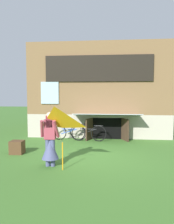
# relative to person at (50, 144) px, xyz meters

# --- Properties ---
(ground_plane) EXTENTS (60.00, 60.00, 0.00)m
(ground_plane) POSITION_rel_person_xyz_m (1.29, 1.27, -0.71)
(ground_plane) COLOR #3D6B28
(log_house) EXTENTS (7.27, 6.42, 4.82)m
(log_house) POSITION_rel_person_xyz_m (1.29, 6.92, 1.70)
(log_house) COLOR #ADA393
(log_house) RESTS_ON ground_plane
(person) EXTENTS (0.61, 0.53, 1.68)m
(person) POSITION_rel_person_xyz_m (0.00, 0.00, 0.00)
(person) COLOR #474C75
(person) RESTS_ON ground_plane
(kite) EXTENTS (1.16, 1.10, 1.78)m
(kite) POSITION_rel_person_xyz_m (0.28, -0.57, 0.70)
(kite) COLOR orange
(kite) RESTS_ON ground_plane
(bicycle_black) EXTENTS (1.76, 0.30, 0.81)m
(bicycle_black) POSITION_rel_person_xyz_m (0.83, 3.72, -0.32)
(bicycle_black) COLOR black
(bicycle_black) RESTS_ON ground_plane
(bicycle_blue) EXTENTS (1.69, 0.19, 0.77)m
(bicycle_blue) POSITION_rel_person_xyz_m (-0.10, 3.76, -0.33)
(bicycle_blue) COLOR black
(bicycle_blue) RESTS_ON ground_plane
(wooden_crate) EXTENTS (0.48, 0.41, 0.49)m
(wooden_crate) POSITION_rel_person_xyz_m (-1.61, 1.25, -0.46)
(wooden_crate) COLOR #4C331E
(wooden_crate) RESTS_ON ground_plane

